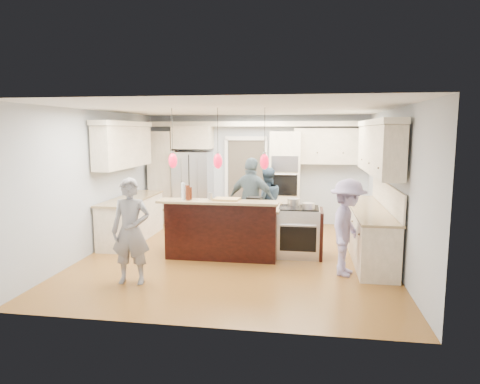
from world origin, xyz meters
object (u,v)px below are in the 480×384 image
object	(u,v)px
island_range	(300,232)
person_far_left	(267,202)
refrigerator	(193,188)
person_bar_end	(131,231)
kitchen_island	(225,229)

from	to	relation	value
island_range	person_far_left	bearing A→B (deg)	117.65
island_range	person_far_left	distance (m)	1.67
refrigerator	person_far_left	distance (m)	2.21
island_range	person_far_left	world-z (taller)	person_far_left
refrigerator	person_bar_end	xyz separation A→B (m)	(0.19, -4.33, -0.09)
island_range	person_bar_end	distance (m)	3.14
kitchen_island	person_bar_end	size ratio (longest dim) A/B	1.30
kitchen_island	person_bar_end	bearing A→B (deg)	-122.21
refrigerator	person_bar_end	distance (m)	4.33
refrigerator	kitchen_island	world-z (taller)	refrigerator
person_bar_end	person_far_left	xyz separation A→B (m)	(1.76, 3.29, -0.05)
kitchen_island	island_range	bearing A→B (deg)	3.09
refrigerator	kitchen_island	bearing A→B (deg)	-63.11
kitchen_island	refrigerator	bearing A→B (deg)	116.89
kitchen_island	person_far_left	distance (m)	1.68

